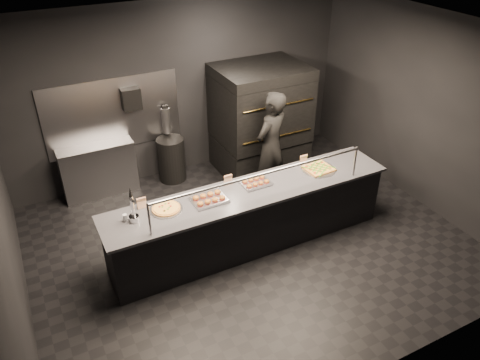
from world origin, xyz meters
The scene contains 15 objects.
room centered at (-0.02, 0.05, 1.50)m, with size 6.04×6.00×3.00m.
service_counter centered at (0.00, 0.00, 0.46)m, with size 4.10×0.78×1.37m.
pizza_oven centered at (1.20, 1.90, 0.97)m, with size 1.50×1.23×1.91m.
prep_shelf centered at (-1.60, 2.32, 0.45)m, with size 1.20×0.35×0.90m, color #99999E.
towel_dispenser centered at (-0.90, 2.39, 1.55)m, with size 0.30×0.20×0.35m, color black.
fire_extinguisher centered at (-0.35, 2.40, 1.06)m, with size 0.14×0.14×0.51m.
beer_tap centered at (-1.60, 0.05, 1.06)m, with size 0.13×0.18×0.49m.
round_pizza centered at (-1.17, 0.10, 0.94)m, with size 0.42×0.42×0.03m.
slider_tray_a centered at (-0.60, 0.04, 0.95)m, with size 0.46×0.34×0.07m.
slider_tray_b centered at (0.14, 0.12, 0.94)m, with size 0.40×0.29×0.06m.
square_pizza centered at (1.14, 0.04, 0.94)m, with size 0.49×0.49×0.05m.
condiment_jar centered at (-1.67, 0.10, 0.96)m, with size 0.14×0.06×0.09m.
tent_cards centered at (-0.20, 0.28, 1.00)m, with size 2.59×0.04×0.15m.
trash_bin centered at (-0.37, 2.22, 0.39)m, with size 0.47×0.47×0.78m, color black.
worker centered at (0.90, 1.00, 0.91)m, with size 0.67×0.44×1.83m, color black.
Camera 1 is at (-2.55, -4.66, 4.38)m, focal length 35.00 mm.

